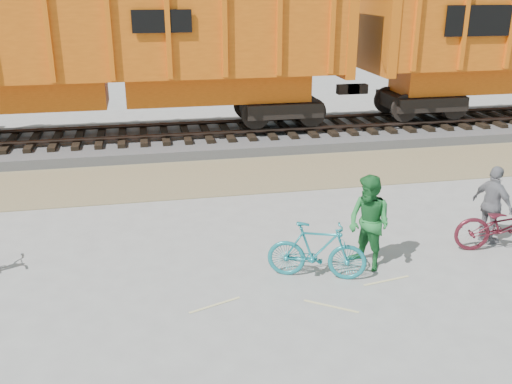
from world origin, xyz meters
TOP-DOWN VIEW (x-y plane):
  - ground at (0.00, 0.00)m, footprint 120.00×120.00m
  - gravel_strip at (0.00, 5.50)m, footprint 120.00×3.00m
  - ballast_bed at (0.00, 9.00)m, footprint 120.00×4.00m
  - track at (0.00, 9.00)m, footprint 120.00×2.60m
  - hopper_car_center at (-2.66, 9.00)m, footprint 14.00×3.13m
  - bicycle_teal at (0.84, -0.24)m, footprint 1.77×1.04m
  - bicycle_maroon at (4.69, 0.09)m, footprint 2.07×1.09m
  - person_man at (1.84, -0.04)m, footprint 0.95×1.04m
  - person_woman at (4.59, 0.49)m, footprint 0.64×0.99m

SIDE VIEW (x-z plane):
  - ground at x=0.00m, z-range 0.00..0.00m
  - gravel_strip at x=0.00m, z-range 0.00..0.02m
  - ballast_bed at x=0.00m, z-range 0.00..0.30m
  - track at x=0.00m, z-range 0.35..0.59m
  - bicycle_teal at x=0.84m, z-range 0.00..1.02m
  - bicycle_maroon at x=4.69m, z-range 0.00..1.03m
  - person_woman at x=4.59m, z-range 0.00..1.56m
  - person_man at x=1.84m, z-range 0.00..1.72m
  - hopper_car_center at x=-2.66m, z-range 0.68..5.33m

